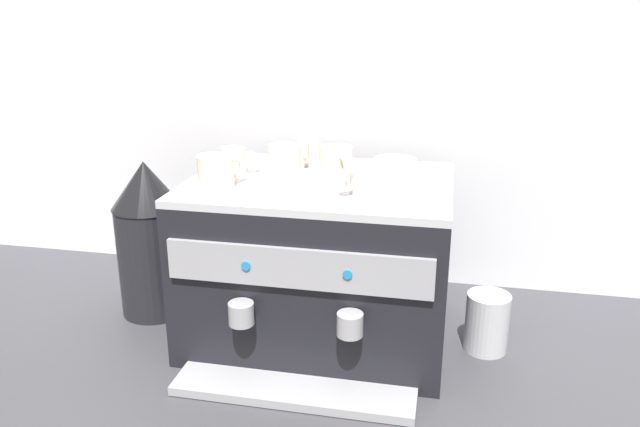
{
  "coord_description": "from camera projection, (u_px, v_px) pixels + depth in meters",
  "views": [
    {
      "loc": [
        0.3,
        -1.43,
        0.82
      ],
      "look_at": [
        0.0,
        0.0,
        0.33
      ],
      "focal_mm": 35.38,
      "sensor_mm": 36.0,
      "label": 1
    }
  ],
  "objects": [
    {
      "name": "ground_plane",
      "position": [
        320.0,
        332.0,
        1.65
      ],
      "size": [
        4.0,
        4.0,
        0.0
      ],
      "primitive_type": "plane",
      "color": "#38383D"
    },
    {
      "name": "tiled_backsplash_wall",
      "position": [
        347.0,
        123.0,
        1.86
      ],
      "size": [
        2.8,
        0.03,
        0.96
      ],
      "primitive_type": "cube",
      "color": "silver",
      "rests_on": "ground_plane"
    },
    {
      "name": "espresso_machine",
      "position": [
        320.0,
        260.0,
        1.58
      ],
      "size": [
        0.63,
        0.58,
        0.41
      ],
      "color": "black",
      "rests_on": "ground_plane"
    },
    {
      "name": "ceramic_cup_0",
      "position": [
        308.0,
        149.0,
        1.65
      ],
      "size": [
        0.07,
        0.11,
        0.08
      ],
      "color": "beige",
      "rests_on": "espresso_machine"
    },
    {
      "name": "ceramic_cup_1",
      "position": [
        217.0,
        172.0,
        1.44
      ],
      "size": [
        0.09,
        0.12,
        0.08
      ],
      "color": "beige",
      "rests_on": "espresso_machine"
    },
    {
      "name": "ceramic_cup_2",
      "position": [
        235.0,
        161.0,
        1.56
      ],
      "size": [
        0.1,
        0.06,
        0.07
      ],
      "color": "beige",
      "rests_on": "espresso_machine"
    },
    {
      "name": "ceramic_cup_3",
      "position": [
        364.0,
        178.0,
        1.4
      ],
      "size": [
        0.09,
        0.09,
        0.07
      ],
      "color": "beige",
      "rests_on": "espresso_machine"
    },
    {
      "name": "ceramic_cup_4",
      "position": [
        285.0,
        160.0,
        1.54
      ],
      "size": [
        0.08,
        0.12,
        0.08
      ],
      "color": "beige",
      "rests_on": "espresso_machine"
    },
    {
      "name": "ceramic_cup_5",
      "position": [
        336.0,
        160.0,
        1.56
      ],
      "size": [
        0.09,
        0.11,
        0.07
      ],
      "color": "beige",
      "rests_on": "espresso_machine"
    },
    {
      "name": "ceramic_bowl_0",
      "position": [
        323.0,
        180.0,
        1.46
      ],
      "size": [
        0.11,
        0.11,
        0.03
      ],
      "color": "silver",
      "rests_on": "espresso_machine"
    },
    {
      "name": "ceramic_bowl_1",
      "position": [
        395.0,
        167.0,
        1.55
      ],
      "size": [
        0.11,
        0.11,
        0.04
      ],
      "color": "silver",
      "rests_on": "espresso_machine"
    },
    {
      "name": "coffee_grinder",
      "position": [
        150.0,
        238.0,
        1.69
      ],
      "size": [
        0.19,
        0.19,
        0.43
      ],
      "color": "black",
      "rests_on": "ground_plane"
    },
    {
      "name": "milk_pitcher",
      "position": [
        487.0,
        323.0,
        1.54
      ],
      "size": [
        0.11,
        0.11,
        0.15
      ],
      "primitive_type": "cylinder",
      "color": "#B7B7BC",
      "rests_on": "ground_plane"
    }
  ]
}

